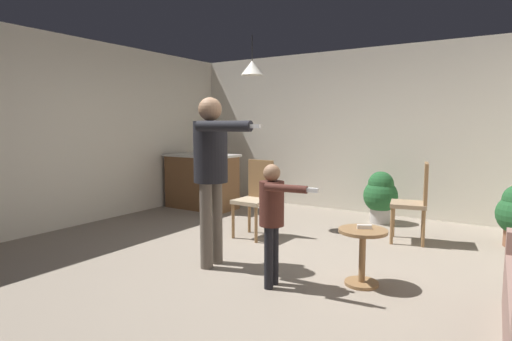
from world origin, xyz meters
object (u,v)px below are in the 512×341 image
Objects in this scene: dining_chair_by_counter at (256,195)px; spare_remote_on_table at (364,227)px; person_adult at (212,163)px; person_child at (273,211)px; dining_chair_near_wall at (415,199)px; kitchen_counter at (202,181)px; potted_plant_corner at (381,195)px; side_table_by_couch at (362,250)px.

dining_chair_by_counter reaches higher than spare_remote_on_table.
person_child is at bearing 75.39° from person_adult.
person_child is 0.85m from spare_remote_on_table.
person_adult is 13.35× the size of spare_remote_on_table.
dining_chair_near_wall is (1.82, 0.81, 0.00)m from dining_chair_by_counter.
spare_remote_on_table is (3.53, -1.94, 0.06)m from kitchen_counter.
spare_remote_on_table is (-0.09, -1.68, -0.01)m from dining_chair_near_wall.
dining_chair_near_wall is at bearing 138.57° from person_adult.
person_adult is 0.91m from person_child.
dining_chair_by_counter and dining_chair_near_wall have the same top height.
person_child is at bearing 149.01° from dining_chair_near_wall.
person_child is 1.45× the size of potted_plant_corner.
side_table_by_couch is at bearing -29.16° from kitchen_counter.
dining_chair_by_counter reaches higher than potted_plant_corner.
potted_plant_corner is (0.92, 2.86, -0.65)m from person_adult.
side_table_by_couch is 0.52× the size of dining_chair_near_wall.
person_adult reaches higher than dining_chair_near_wall.
spare_remote_on_table is (1.48, 0.34, -0.54)m from person_adult.
dining_chair_near_wall is at bearing 86.81° from side_table_by_couch.
dining_chair_by_counter is at bearing -148.30° from person_child.
person_child is at bearing 129.64° from dining_chair_by_counter.
spare_remote_on_table is at bearing -77.29° from potted_plant_corner.
kitchen_counter is 3.77m from person_child.
side_table_by_couch is 0.47× the size of person_child.
dining_chair_by_counter is at bearing 153.16° from spare_remote_on_table.
person_adult is at bearing -106.91° from person_child.
dining_chair_by_counter is at bearing 152.42° from side_table_by_couch.
side_table_by_couch is at bearing -77.48° from potted_plant_corner.
person_adult is at bearing -48.10° from kitchen_counter.
kitchen_counter is at bearing 150.84° from side_table_by_couch.
potted_plant_corner is (1.16, 1.64, -0.12)m from dining_chair_by_counter.
dining_chair_by_counter is 1.30× the size of potted_plant_corner.
person_adult is 1.56× the size of person_child.
spare_remote_on_table is at bearing -28.80° from kitchen_counter.
potted_plant_corner is (2.97, 0.57, -0.05)m from kitchen_counter.
person_child is 2.32m from dining_chair_near_wall.
kitchen_counter is at bearing 151.20° from spare_remote_on_table.
spare_remote_on_table is at bearing 155.28° from dining_chair_by_counter.
person_child is at bearing -40.51° from kitchen_counter.
dining_chair_by_counter reaches higher than side_table_by_couch.
person_child is 3.03m from potted_plant_corner.
potted_plant_corner is at bearing 26.71° from dining_chair_near_wall.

